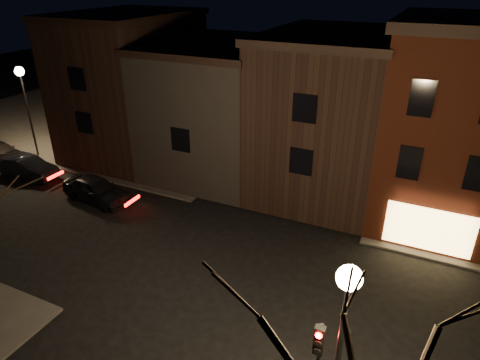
# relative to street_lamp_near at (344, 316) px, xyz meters

# --- Properties ---
(ground) EXTENTS (120.00, 120.00, 0.00)m
(ground) POSITION_rel_street_lamp_near_xyz_m (-6.20, 6.00, -5.18)
(ground) COLOR black
(ground) RESTS_ON ground
(sidewalk_far_left) EXTENTS (30.00, 30.00, 0.12)m
(sidewalk_far_left) POSITION_rel_street_lamp_near_xyz_m (-26.20, 26.00, -5.12)
(sidewalk_far_left) COLOR #2D2B28
(sidewalk_far_left) RESTS_ON ground
(corner_building) EXTENTS (6.50, 8.50, 10.50)m
(corner_building) POSITION_rel_street_lamp_near_xyz_m (1.80, 15.47, 0.22)
(corner_building) COLOR #40160B
(corner_building) RESTS_ON ground
(row_building_a) EXTENTS (7.30, 10.30, 9.40)m
(row_building_a) POSITION_rel_street_lamp_near_xyz_m (-4.70, 16.50, -0.34)
(row_building_a) COLOR black
(row_building_a) RESTS_ON ground
(row_building_b) EXTENTS (7.80, 10.30, 8.40)m
(row_building_b) POSITION_rel_street_lamp_near_xyz_m (-11.95, 16.50, -0.85)
(row_building_b) COLOR black
(row_building_b) RESTS_ON ground
(row_building_c) EXTENTS (7.30, 10.30, 9.90)m
(row_building_c) POSITION_rel_street_lamp_near_xyz_m (-19.20, 16.50, -0.09)
(row_building_c) COLOR black
(row_building_c) RESTS_ON ground
(street_lamp_near) EXTENTS (0.60, 0.60, 6.48)m
(street_lamp_near) POSITION_rel_street_lamp_near_xyz_m (0.00, 0.00, 0.00)
(street_lamp_near) COLOR black
(street_lamp_near) RESTS_ON sidewalk_near_right
(street_lamp_far) EXTENTS (0.60, 0.60, 6.48)m
(street_lamp_far) POSITION_rel_street_lamp_near_xyz_m (-25.20, 12.20, 0.00)
(street_lamp_far) COLOR black
(street_lamp_far) RESTS_ON sidewalk_far_left
(parked_car_a) EXTENTS (4.61, 2.23, 1.52)m
(parked_car_a) POSITION_rel_street_lamp_near_xyz_m (-16.41, 8.81, -4.42)
(parked_car_a) COLOR black
(parked_car_a) RESTS_ON ground
(parked_car_b) EXTENTS (4.32, 1.62, 1.41)m
(parked_car_b) POSITION_rel_street_lamp_near_xyz_m (-22.85, 9.42, -4.47)
(parked_car_b) COLOR black
(parked_car_b) RESTS_ON ground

